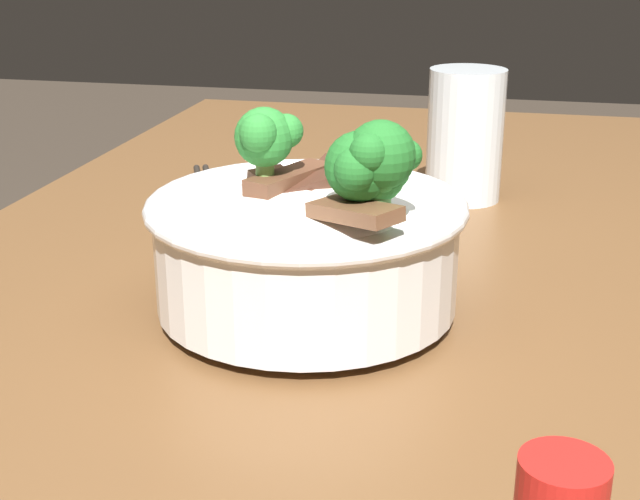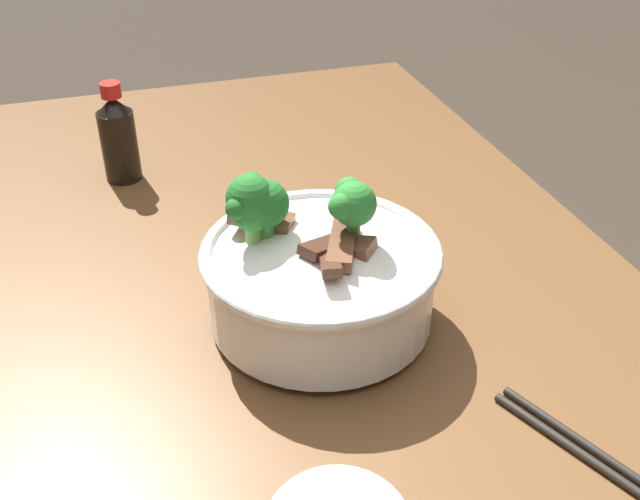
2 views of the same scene
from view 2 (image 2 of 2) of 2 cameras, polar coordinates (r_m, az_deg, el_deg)
name	(u,v)px [view 2 (image 2 of 2)]	position (r m, az deg, el deg)	size (l,w,h in m)	color
dining_table	(295,441)	(0.74, -1.96, -14.52)	(1.43, 0.78, 0.76)	brown
rice_bowl	(319,271)	(0.69, -0.11, -1.63)	(0.22, 0.22, 0.15)	white
chopsticks_pair	(625,477)	(0.63, 22.45, -15.88)	(0.22, 0.11, 0.01)	#28231E
soy_sauce_bottle	(118,138)	(0.98, -15.29, 8.36)	(0.05, 0.05, 0.13)	black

